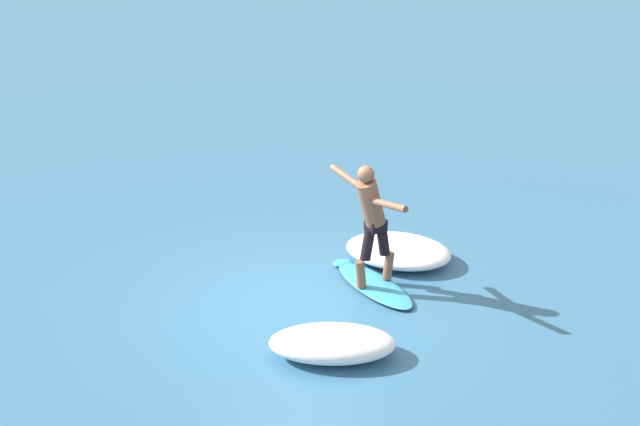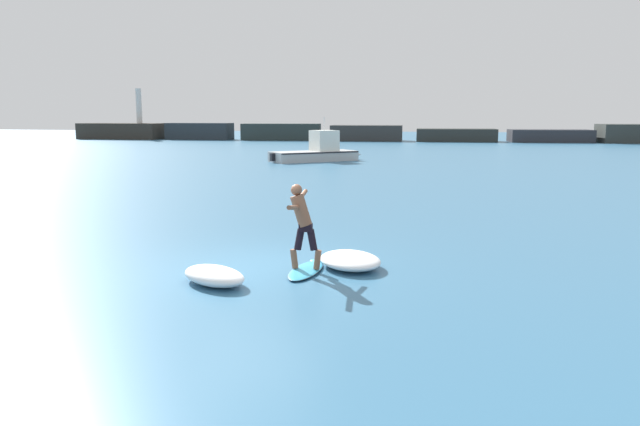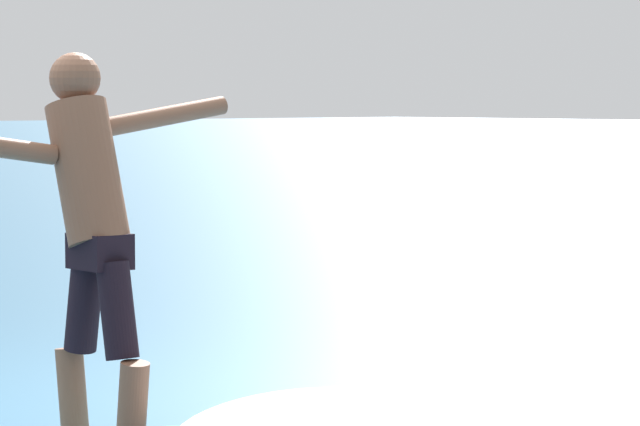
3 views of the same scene
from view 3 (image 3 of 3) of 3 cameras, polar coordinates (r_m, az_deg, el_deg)
The scene contains 2 objects.
ground_plane at distance 8.06m, azimuth -10.85°, elevation -7.40°, with size 200.00×200.00×0.00m, color #35688B.
surfer at distance 6.88m, azimuth -8.66°, elevation 0.03°, with size 0.67×1.65×1.76m.
Camera 3 is at (6.80, -4.00, 1.62)m, focal length 85.00 mm.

